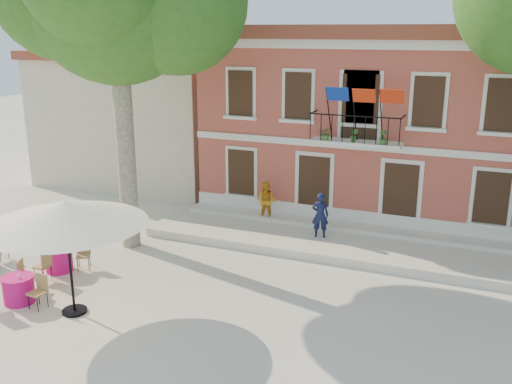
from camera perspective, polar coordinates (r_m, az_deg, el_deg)
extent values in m
plane|color=beige|center=(17.01, -1.66, -9.61)|extent=(90.00, 90.00, 0.00)
cube|color=#B54941|center=(24.66, 12.29, 6.65)|extent=(13.00, 8.00, 7.00)
cube|color=brown|center=(24.35, 12.83, 15.38)|extent=(13.50, 8.50, 0.50)
cube|color=silver|center=(20.49, 10.72, 14.33)|extent=(13.30, 0.35, 0.35)
cube|color=silver|center=(20.36, 9.93, 4.86)|extent=(3.20, 0.90, 0.15)
cube|color=black|center=(19.81, 9.81, 7.50)|extent=(3.20, 0.04, 0.04)
cube|color=navy|center=(19.60, 7.08, 9.73)|extent=(0.76, 0.27, 0.47)
cube|color=red|center=(19.37, 9.67, 9.56)|extent=(0.76, 0.29, 0.47)
cube|color=red|center=(19.19, 12.32, 9.36)|extent=(0.76, 0.27, 0.47)
imported|color=#26591E|center=(20.25, 7.01, 5.83)|extent=(0.43, 0.37, 0.48)
imported|color=#26591E|center=(20.01, 9.78, 5.59)|extent=(0.26, 0.21, 0.48)
imported|color=#26591E|center=(19.82, 12.60, 5.34)|extent=(0.27, 0.27, 0.48)
cube|color=beige|center=(29.89, -9.74, 7.40)|extent=(9.00, 9.00, 6.00)
cube|color=brown|center=(29.59, -10.04, 13.54)|extent=(9.40, 9.40, 0.40)
cube|color=silver|center=(20.20, 8.74, -5.08)|extent=(14.00, 3.40, 0.30)
cylinder|color=#A59E84|center=(19.69, -12.93, 4.65)|extent=(0.62, 0.62, 7.22)
cylinder|color=black|center=(16.42, -17.68, -11.25)|extent=(0.66, 0.66, 0.08)
cylinder|color=black|center=(15.87, -18.09, -6.94)|extent=(0.07, 0.07, 2.76)
cone|color=white|center=(15.39, -18.54, -2.00)|extent=(4.19, 4.19, 0.61)
imported|color=#111738|center=(19.99, 6.44, -2.31)|extent=(0.65, 0.49, 1.61)
imported|color=orange|center=(21.53, 1.07, -0.97)|extent=(0.75, 0.59, 1.53)
cylinder|color=#E21571|center=(19.06, -19.12, -6.40)|extent=(0.84, 0.84, 0.75)
cylinder|color=#E21571|center=(18.92, -19.22, -5.32)|extent=(0.90, 0.90, 0.02)
cube|color=tan|center=(18.50, -20.61, -6.90)|extent=(0.44, 0.44, 0.95)
cube|color=tan|center=(18.90, -16.89, -6.06)|extent=(0.58, 0.58, 0.95)
cube|color=tan|center=(19.68, -19.93, -5.45)|extent=(0.57, 0.57, 0.95)
cylinder|color=#E21571|center=(17.35, -22.64, -9.02)|extent=(0.84, 0.84, 0.75)
cylinder|color=#E21571|center=(17.20, -22.78, -7.85)|extent=(0.90, 0.90, 0.02)
cube|color=tan|center=(17.95, -21.84, -7.74)|extent=(0.55, 0.55, 0.95)
cube|color=tan|center=(16.77, -21.04, -9.34)|extent=(0.46, 0.46, 0.95)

